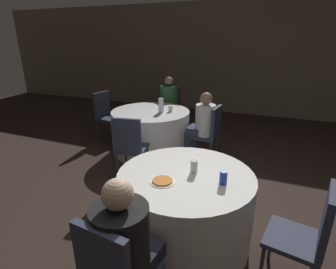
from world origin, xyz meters
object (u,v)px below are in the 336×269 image
chair_near_east (310,232)px  chair_far_north (170,106)px  table_far (151,131)px  person_green_jacket (168,105)px  soda_can_silver (194,167)px  table_near (185,207)px  bottle_far (161,105)px  soda_can_blue (223,178)px  chair_far_east (210,130)px  pizza_plate_near (163,181)px  chair_far_south (130,143)px  person_black_shirt (129,250)px  person_white_shirt (200,128)px  chair_far_west (106,112)px

chair_near_east → chair_far_north: (-2.36, 3.18, 0.00)m
table_far → person_green_jacket: person_green_jacket is taller
soda_can_silver → table_far: bearing=125.8°
table_near → bottle_far: bottle_far is taller
table_near → soda_can_blue: soda_can_blue is taller
chair_far_east → pizza_plate_near: size_ratio=4.19×
chair_far_south → person_black_shirt: 1.97m
chair_far_north → person_green_jacket: person_green_jacket is taller
table_far → chair_far_south: (0.20, -1.07, 0.19)m
bottle_far → soda_can_silver: bearing=-58.5°
pizza_plate_near → chair_far_south: bearing=132.0°
table_far → chair_far_north: bearing=93.3°
soda_can_blue → chair_far_south: bearing=148.5°
table_near → chair_far_south: 1.37m
chair_near_east → soda_can_silver: bearing=86.2°
table_near → person_green_jacket: 3.13m
person_white_shirt → soda_can_blue: (0.71, -1.86, 0.22)m
chair_near_east → person_green_jacket: bearing=48.6°
soda_can_silver → person_green_jacket: bearing=116.5°
chair_far_north → pizza_plate_near: size_ratio=4.19×
person_black_shirt → pizza_plate_near: person_black_shirt is taller
chair_far_west → person_black_shirt: person_black_shirt is taller
person_green_jacket → soda_can_silver: 3.10m
table_near → bottle_far: (-1.07, 1.90, 0.48)m
soda_can_silver → chair_far_east: bearing=98.0°
chair_far_south → pizza_plate_near: (0.93, -1.03, 0.18)m
chair_far_east → person_black_shirt: (0.09, -2.67, 0.04)m
chair_far_west → soda_can_silver: size_ratio=7.65×
table_far → chair_far_east: (1.08, -0.10, 0.19)m
chair_far_west → chair_far_south: size_ratio=1.00×
soda_can_blue → soda_can_silver: size_ratio=1.00×
table_near → chair_far_east: bearing=95.9°
table_far → chair_near_east: bearing=-42.3°
soda_can_silver → bottle_far: (-1.13, 1.84, 0.06)m
table_near → chair_far_south: (-1.07, 0.82, 0.19)m
chair_near_east → bottle_far: bottle_far is taller
soda_can_blue → person_green_jacket: bearing=120.2°
soda_can_silver → chair_near_east: bearing=-14.5°
chair_far_north → person_black_shirt: 4.06m
person_white_shirt → table_far: bearing=90.0°
table_far → chair_near_east: chair_near_east is taller
chair_far_west → pizza_plate_near: 3.19m
chair_far_west → bottle_far: bottle_far is taller
person_black_shirt → bottle_far: size_ratio=4.87×
table_near → person_black_shirt: bearing=-96.3°
person_white_shirt → bottle_far: bearing=88.4°
chair_far_west → chair_far_north: bearing=142.0°
table_near → pizza_plate_near: 0.45m
table_far → bottle_far: (0.20, 0.00, 0.48)m
person_white_shirt → chair_far_south: bearing=149.5°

